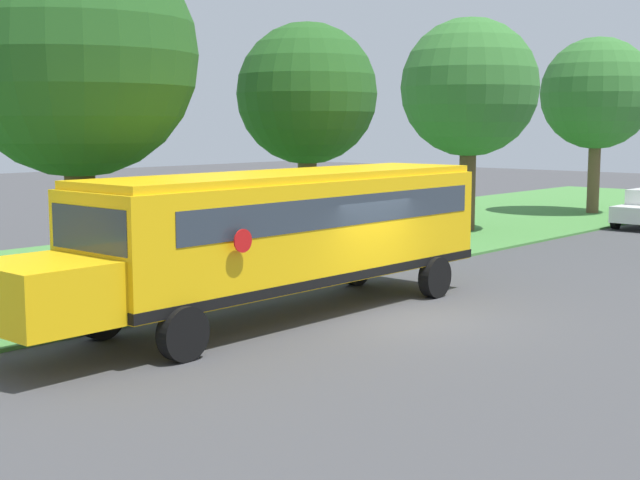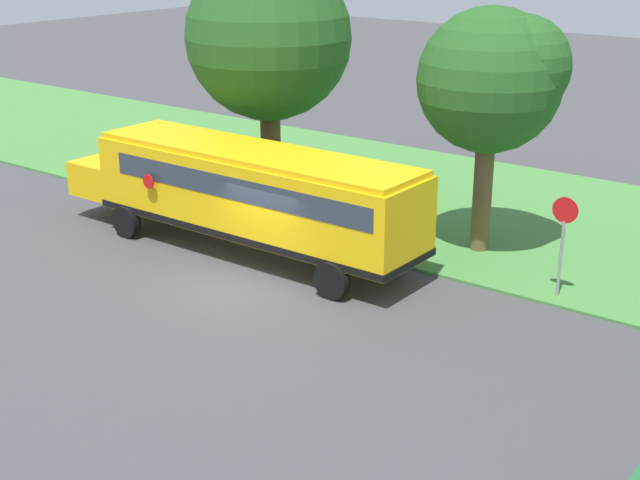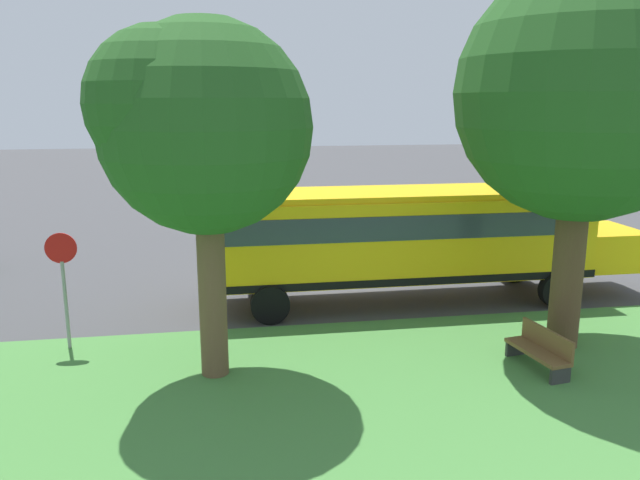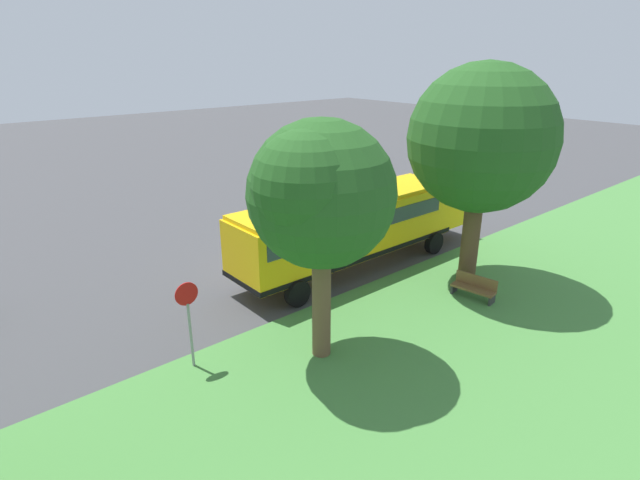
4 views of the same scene
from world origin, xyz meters
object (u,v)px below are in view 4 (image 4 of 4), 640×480
at_px(school_bus, 354,224).
at_px(oak_tree_beside_bus, 480,139).
at_px(oak_tree_roadside_mid, 318,193).
at_px(stop_sign, 189,315).
at_px(park_bench, 474,288).

distance_m(school_bus, oak_tree_beside_bus, 5.96).
distance_m(oak_tree_roadside_mid, stop_sign, 5.00).
xyz_separation_m(school_bus, oak_tree_beside_bus, (-3.89, -2.52, 3.75)).
height_order(school_bus, oak_tree_roadside_mid, oak_tree_roadside_mid).
distance_m(school_bus, park_bench, 5.45).
bearing_deg(stop_sign, school_bus, -75.01).
height_order(oak_tree_beside_bus, park_bench, oak_tree_beside_bus).
distance_m(oak_tree_beside_bus, oak_tree_roadside_mid, 8.08).
bearing_deg(oak_tree_roadside_mid, oak_tree_beside_bus, -87.17).
height_order(stop_sign, park_bench, stop_sign).
bearing_deg(stop_sign, oak_tree_beside_bus, -98.09).
bearing_deg(school_bus, oak_tree_beside_bus, -147.07).
bearing_deg(oak_tree_roadside_mid, school_bus, -52.24).
bearing_deg(park_bench, stop_sign, 74.44).
bearing_deg(school_bus, oak_tree_roadside_mid, 127.76).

